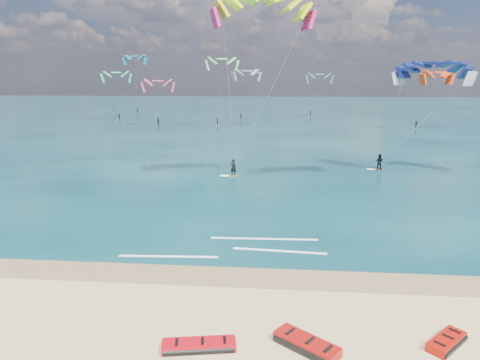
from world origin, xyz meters
name	(u,v)px	position (x,y,z in m)	size (l,w,h in m)	color
ground	(258,151)	(0.00, 40.00, 0.00)	(320.00, 320.00, 0.00)	tan
wet_sand_strip	(226,276)	(0.00, 3.00, 0.00)	(320.00, 2.40, 0.01)	brown
sea	(269,113)	(0.00, 104.00, 0.02)	(320.00, 200.00, 0.04)	#092533
packed_kite_left	(199,349)	(-0.28, -2.97, 0.00)	(2.87, 1.02, 0.37)	red
packed_kite_mid	(306,349)	(3.65, -2.61, 0.00)	(2.69, 1.23, 0.45)	#9E0F0B
packed_kite_right	(446,345)	(8.82, -1.97, 0.00)	(2.09, 1.03, 0.37)	#A51007
kitesurfer_main	(247,86)	(-0.28, 21.94, 8.92)	(10.21, 8.36, 17.40)	yellow
kitesurfer_far	(407,110)	(15.17, 27.24, 6.52)	(9.20, 7.22, 12.37)	#BF8F1C
shoreline_foam	(240,248)	(0.40, 6.57, 0.04)	(11.56, 3.61, 0.01)	white
distant_kites	(223,95)	(-9.42, 77.54, 5.82)	(71.17, 33.33, 14.90)	#EC4567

